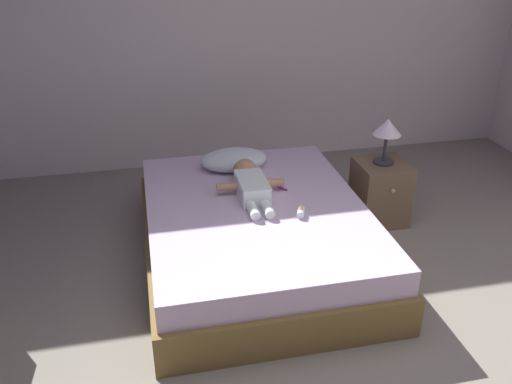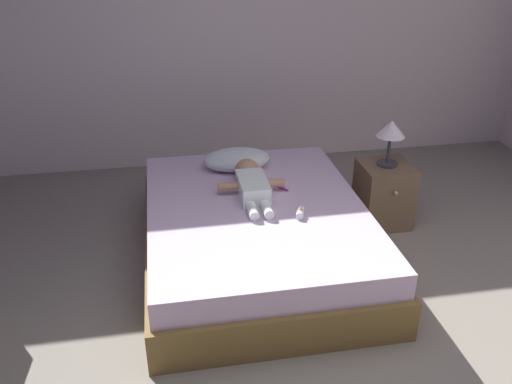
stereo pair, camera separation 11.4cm
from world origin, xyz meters
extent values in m
cube|color=silver|center=(0.00, 3.00, 1.30)|extent=(8.00, 0.12, 2.60)
cube|color=brown|center=(-0.03, 1.17, 0.13)|extent=(1.48, 1.93, 0.26)
cube|color=silver|center=(-0.03, 1.17, 0.35)|extent=(1.42, 1.85, 0.17)
ellipsoid|color=silver|center=(-0.07, 1.77, 0.51)|extent=(0.50, 0.31, 0.16)
cube|color=white|center=(-0.02, 1.30, 0.50)|extent=(0.19, 0.36, 0.13)
sphere|color=tan|center=(-0.02, 1.55, 0.52)|extent=(0.17, 0.17, 0.17)
cylinder|color=tan|center=(-0.19, 1.35, 0.50)|extent=(0.15, 0.06, 0.06)
cylinder|color=tan|center=(0.14, 1.35, 0.50)|extent=(0.16, 0.09, 0.06)
cylinder|color=white|center=(-0.07, 1.05, 0.46)|extent=(0.06, 0.16, 0.06)
cylinder|color=white|center=(0.02, 1.05, 0.46)|extent=(0.06, 0.16, 0.06)
cube|color=#AB29A1|center=(0.20, 1.38, 0.44)|extent=(0.07, 0.10, 0.01)
cube|color=white|center=(0.17, 1.43, 0.45)|extent=(0.03, 0.03, 0.01)
cube|color=brown|center=(1.03, 1.52, 0.24)|extent=(0.37, 0.37, 0.49)
sphere|color=tan|center=(1.03, 1.32, 0.35)|extent=(0.03, 0.03, 0.03)
cylinder|color=#333338|center=(1.03, 1.52, 0.50)|extent=(0.15, 0.15, 0.02)
cylinder|color=#333338|center=(1.03, 1.52, 0.61)|extent=(0.02, 0.02, 0.21)
cone|color=silver|center=(1.03, 1.52, 0.77)|extent=(0.21, 0.21, 0.12)
cylinder|color=white|center=(0.23, 0.98, 0.45)|extent=(0.08, 0.12, 0.05)
cone|color=#E4AE74|center=(0.23, 0.98, 0.49)|extent=(0.03, 0.03, 0.02)
camera|label=1|loc=(-0.70, -1.90, 2.12)|focal=37.88mm
camera|label=2|loc=(-0.59, -1.92, 2.12)|focal=37.88mm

